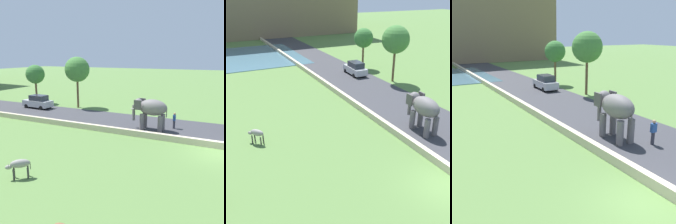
{
  "view_description": "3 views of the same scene",
  "coord_description": "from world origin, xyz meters",
  "views": [
    {
      "loc": [
        -18.61,
        -0.44,
        6.97
      ],
      "look_at": [
        1.87,
        9.44,
        1.78
      ],
      "focal_mm": 40.07,
      "sensor_mm": 36.0,
      "label": 1
    },
    {
      "loc": [
        -11.71,
        -9.18,
        10.78
      ],
      "look_at": [
        -2.21,
        10.09,
        1.26
      ],
      "focal_mm": 45.26,
      "sensor_mm": 36.0,
      "label": 2
    },
    {
      "loc": [
        -7.67,
        -6.77,
        6.67
      ],
      "look_at": [
        0.76,
        8.01,
        1.75
      ],
      "focal_mm": 44.51,
      "sensor_mm": 36.0,
      "label": 3
    }
  ],
  "objects": [
    {
      "name": "ground_plane",
      "position": [
        0.0,
        0.0,
        0.0
      ],
      "size": [
        220.0,
        220.0,
        0.0
      ],
      "primitive_type": "plane",
      "color": "#567A3D"
    },
    {
      "name": "road_surface",
      "position": [
        5.0,
        20.0,
        0.03
      ],
      "size": [
        7.0,
        120.0,
        0.06
      ],
      "primitive_type": "cube",
      "color": "#38383D",
      "rests_on": "ground"
    },
    {
      "name": "barrier_wall",
      "position": [
        1.2,
        18.0,
        0.27
      ],
      "size": [
        0.4,
        110.0,
        0.53
      ],
      "primitive_type": "cube",
      "color": "beige",
      "rests_on": "ground"
    },
    {
      "name": "elephant",
      "position": [
        3.43,
        6.22,
        2.04
      ],
      "size": [
        1.47,
        3.47,
        2.99
      ],
      "color": "slate",
      "rests_on": "ground"
    },
    {
      "name": "person_beside_elephant",
      "position": [
        4.81,
        4.24,
        0.87
      ],
      "size": [
        0.36,
        0.22,
        1.63
      ],
      "color": "#33333D",
      "rests_on": "ground"
    },
    {
      "name": "car_silver",
      "position": [
        6.57,
        22.66,
        0.9
      ],
      "size": [
        1.93,
        4.07,
        1.8
      ],
      "color": "#B7B7BC",
      "rests_on": "ground"
    },
    {
      "name": "tree_near",
      "position": [
        9.4,
        18.19,
        5.1
      ],
      "size": [
        3.29,
        3.29,
        6.78
      ],
      "color": "brown",
      "rests_on": "ground"
    },
    {
      "name": "tree_mid",
      "position": [
        9.34,
        25.38,
        4.24
      ],
      "size": [
        2.7,
        2.7,
        5.62
      ],
      "color": "brown",
      "rests_on": "ground"
    }
  ]
}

